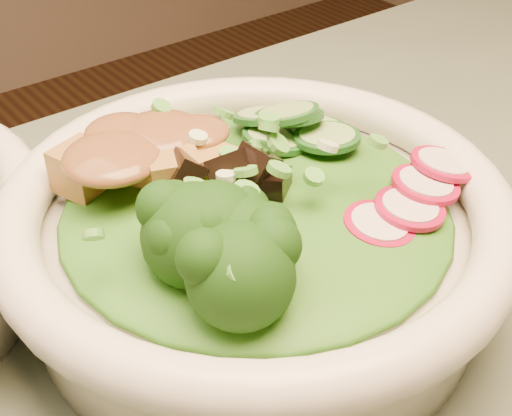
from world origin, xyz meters
TOP-DOWN VIEW (x-y plane):
  - salad_bowl at (-0.02, 0.10)m, footprint 0.30×0.30m
  - lettuce_bed at (-0.02, 0.10)m, footprint 0.23×0.23m
  - broccoli_florets at (-0.07, 0.06)m, footprint 0.11×0.11m
  - radish_slices at (0.03, 0.05)m, footprint 0.13×0.09m
  - cucumber_slices at (0.04, 0.15)m, footprint 0.10×0.10m
  - mushroom_heap at (-0.03, 0.11)m, footprint 0.10×0.10m
  - tofu_cubes at (-0.06, 0.16)m, footprint 0.12×0.10m
  - peanut_sauce at (-0.06, 0.16)m, footprint 0.08×0.06m
  - scallion_garnish at (-0.02, 0.10)m, footprint 0.22×0.22m

SIDE VIEW (x-z plane):
  - salad_bowl at x=-0.02m, z-range 0.75..0.84m
  - lettuce_bed at x=-0.02m, z-range 0.80..0.83m
  - radish_slices at x=0.03m, z-range 0.81..0.83m
  - cucumber_slices at x=0.04m, z-range 0.81..0.85m
  - tofu_cubes at x=-0.06m, z-range 0.81..0.85m
  - mushroom_heap at x=-0.03m, z-range 0.81..0.86m
  - broccoli_florets at x=-0.07m, z-range 0.81..0.86m
  - scallion_garnish at x=-0.02m, z-range 0.83..0.86m
  - peanut_sauce at x=-0.06m, z-range 0.84..0.85m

